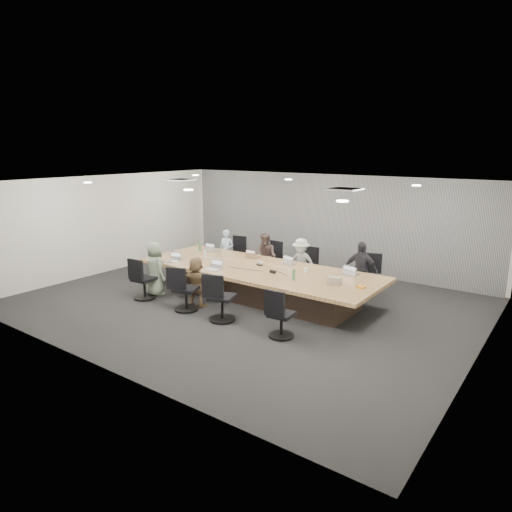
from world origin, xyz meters
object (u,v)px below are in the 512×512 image
Objects in this scene: person_4 at (155,269)px; laptop_0 at (214,250)px; chair_0 at (234,257)px; person_0 at (226,251)px; laptop_2 at (290,263)px; person_5 at (197,282)px; conference_table at (258,281)px; mug_brown at (173,253)px; laptop_3 at (351,273)px; snack_packet at (361,287)px; person_2 at (301,263)px; canvas_bag at (334,280)px; laptop_5 at (212,270)px; person_3 at (360,270)px; bottle_green_right at (294,275)px; chair_4 at (144,282)px; person_1 at (266,257)px; bottle_clear at (205,254)px; chair_6 at (222,301)px; chair_3 at (365,278)px; laptop_1 at (254,257)px; chair_7 at (281,318)px; chair_1 at (273,263)px; bottle_green_left at (200,246)px; chair_2 at (307,270)px; laptop_4 at (171,261)px; stapler at (273,272)px; chair_5 at (186,292)px.

laptop_0 is at bearing -76.63° from person_4.
person_0 is at bearing 75.61° from chair_0.
person_5 reaches higher than laptop_2.
mug_brown reaches higher than conference_table.
snack_packet reaches higher than laptop_3.
person_2 is 4.48× the size of canvas_bag.
person_3 is at bearing 33.04° from laptop_5.
person_3 is at bearing 113.74° from snack_packet.
bottle_green_right is 1.38× the size of snack_packet.
person_0 is at bearing 83.73° from chair_4.
person_1 reaches higher than bottle_clear.
snack_packet is (2.37, 1.62, 0.33)m from chair_6.
chair_3 is 3.76m from laptop_5.
laptop_1 is 2.74m from laptop_3.
chair_3 is at bearing 81.54° from chair_7.
person_1 is (-2.74, -0.35, 0.22)m from chair_3.
bottle_green_left reaches higher than chair_1.
laptop_1 reaches higher than chair_2.
person_5 is 3.65m from snack_packet.
chair_6 is 0.64× the size of person_4.
chair_3 is at bearing 40.04° from conference_table.
person_5 is at bearing 28.03° from chair_3.
chair_1 is 2.05m from bottle_clear.
canvas_bag is at bearing -5.73° from laptop_4.
laptop_0 is at bearing 117.26° from bottle_clear.
person_5 is at bearing -118.19° from person_2.
bottle_green_left is at bearing 73.93° from mug_brown.
chair_1 reaches higher than laptop_2.
snack_packet is at bearing 10.85° from stapler.
person_5 is (-1.16, -3.05, 0.21)m from chair_2.
laptop_1 is at bearing -109.30° from person_4.
chair_5 is 0.64× the size of person_1.
chair_1 is at bearing 112.98° from conference_table.
person_2 is 5.53× the size of bottle_clear.
chair_7 is (2.52, 0.00, -0.03)m from chair_5.
conference_table is 33.50× the size of snack_packet.
laptop_4 reaches higher than conference_table.
canvas_bag is at bearing 8.70° from chair_5.
conference_table is 7.09× the size of chair_3.
chair_5 is 2.83m from bottle_green_left.
chair_2 is 4.25m from chair_4.
laptop_3 is 4.44m from bottle_green_left.
chair_0 is at bearing 74.59° from laptop_4.
laptop_5 is 1.83× the size of snack_packet.
snack_packet is (4.77, -1.43, 0.14)m from person_0.
person_3 reaches higher than laptop_1.
chair_2 is 0.98m from laptop_2.
conference_table is at bearing -43.00° from person_0.
chair_1 reaches higher than chair_0.
chair_5 is at bearing 31.10° from chair_3.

